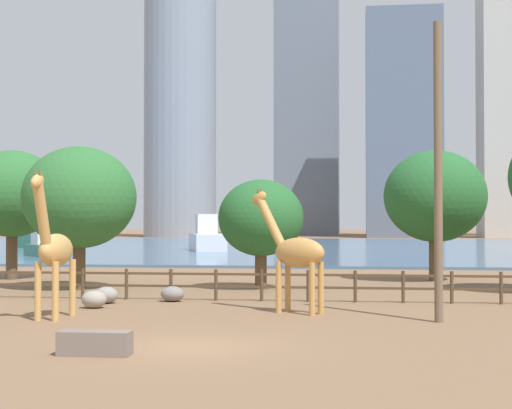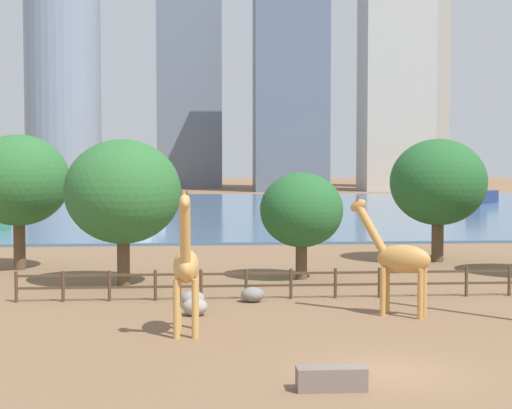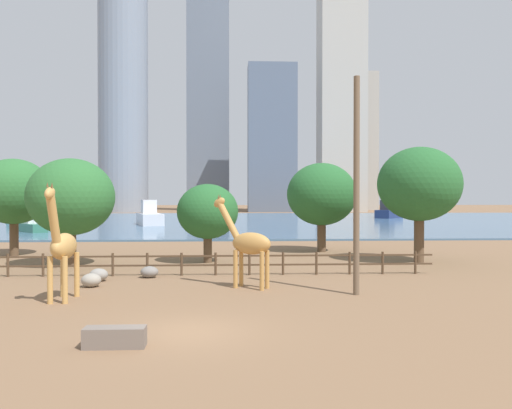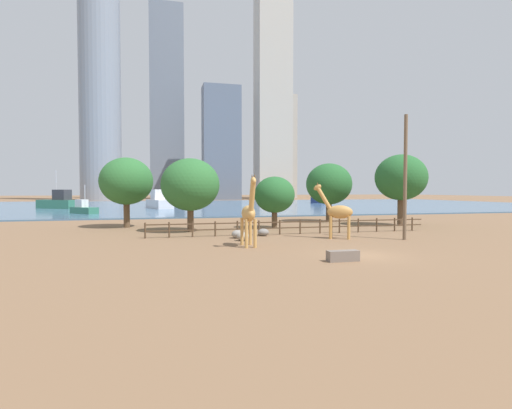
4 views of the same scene
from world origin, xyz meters
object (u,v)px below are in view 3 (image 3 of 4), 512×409
Objects in this scene: boulder_near_fence at (149,272)px; boat_sailboat at (32,226)px; tree_right_tall at (419,184)px; feeding_trough at (115,337)px; boat_tug at (32,216)px; tree_left_small at (208,212)px; tree_center_broad at (14,192)px; tree_right_small at (322,194)px; boat_barge at (149,216)px; boulder_small at (91,280)px; giraffe_tall at (62,246)px; boulder_by_pole at (99,275)px; boat_ferry at (389,212)px; utility_pole at (356,186)px; tree_left_large at (71,197)px; giraffe_companion at (248,243)px.

boulder_near_fence is 0.20× the size of boat_sailboat.
feeding_trough is at bearing -131.08° from tree_right_tall.
boat_tug is (-29.09, 67.69, 1.20)m from feeding_trough.
tree_center_broad is at bearing 162.81° from tree_left_small.
boat_barge is (-20.20, 38.14, -3.17)m from tree_right_small.
boulder_small is 0.13× the size of tree_center_broad.
giraffe_tall is 23.46m from tree_right_tall.
boulder_near_fence is at bearing -12.25° from boat_sailboat.
tree_right_small is (14.27, 15.36, 4.34)m from boulder_small.
tree_left_small is 0.74× the size of tree_right_small.
tree_right_small is at bearing 142.79° from giraffe_tall.
boulder_small is 0.10× the size of boat_barge.
boulder_near_fence is (2.69, 6.06, -2.03)m from giraffe_tall.
tree_center_broad reaches higher than feeding_trough.
boat_barge is (-5.83, 51.79, 1.17)m from boulder_by_pole.
boat_barge is at bearing -173.59° from giraffe_tall.
tree_right_tall reaches higher than giraffe_tall.
tree_left_small is at bearing -2.95° from boat_barge.
tree_right_tall reaches higher than boat_ferry.
tree_center_broad is 29.78m from tree_right_tall.
boulder_small is 63.00m from boat_tug.
boat_ferry is (39.84, 80.52, -0.88)m from giraffe_tall.
tree_center_broad is 15.64m from tree_left_small.
tree_right_tall is at bearing 57.24° from utility_pole.
boat_barge is at bearing 99.32° from boulder_near_fence.
tree_left_large reaches higher than boat_barge.
boat_ferry is (39.55, 77.22, 1.13)m from boulder_small.
boat_tug is at bearing 113.96° from boulder_small.
boulder_small is at bearing 175.75° from giraffe_tall.
tree_left_small is (14.89, -4.61, -1.41)m from tree_center_broad.
boulder_small is (-12.62, 2.58, -4.63)m from utility_pole.
tree_center_broad is 0.79× the size of boat_barge.
utility_pole reaches higher than tree_left_small.
boat_sailboat is at bearing 146.69° from boat_tug.
tree_left_large is (-5.81, 4.95, 4.14)m from boulder_near_fence.
giraffe_tall reaches higher than boat_sailboat.
giraffe_tall is 11.63m from tree_left_large.
tree_right_small is 66.90m from boat_ferry.
tree_center_broad is at bearing -175.89° from tree_right_small.
boulder_by_pole is 0.11× the size of boat_ferry.
tree_left_small reaches higher than boat_barge.
giraffe_companion is 17.43m from tree_right_small.
boulder_small is (-2.40, -2.76, 0.02)m from boulder_near_fence.
tree_left_small is 0.58× the size of boat_barge.
boulder_near_fence is at bearing -2.23° from giraffe_companion.
tree_left_large reaches higher than giraffe_companion.
boulder_small is 0.14× the size of tree_left_large.
tree_right_small is at bearing -82.25° from giraffe_companion.
boat_ferry is at bearing 63.34° from tree_left_small.
boulder_near_fence is 1.01× the size of boulder_by_pole.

